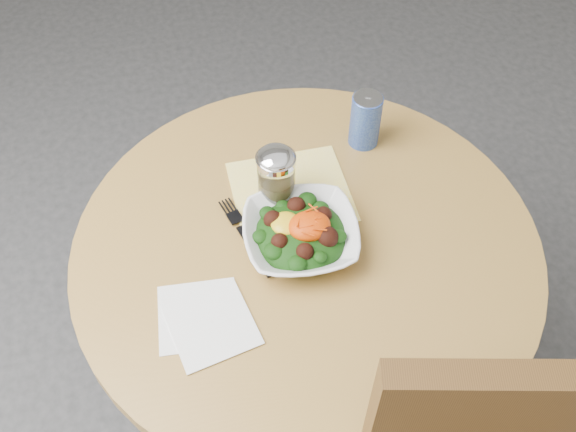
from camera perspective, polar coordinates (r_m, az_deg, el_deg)
The scene contains 8 objects.
ground at distance 1.89m, azimuth 1.14°, elevation -15.96°, with size 6.00×6.00×0.00m, color #2D2D2F.
table at distance 1.40m, azimuth 1.49°, elevation -7.07°, with size 0.90×0.90×0.75m.
cloth_napkin at distance 1.31m, azimuth 0.24°, elevation 2.19°, with size 0.23×0.21×0.00m, color yellow.
paper_napkins at distance 1.14m, azimuth -7.38°, elevation -9.19°, with size 0.18×0.18×0.00m.
salad_bowl at distance 1.20m, azimuth 1.13°, elevation -1.62°, with size 0.24×0.24×0.08m.
fork at distance 1.24m, azimuth -3.89°, elevation -1.61°, with size 0.07×0.21×0.00m.
spice_shaker at distance 1.24m, azimuth -1.06°, elevation 3.39°, with size 0.08×0.08×0.14m.
beverage_can at distance 1.38m, azimuth 6.89°, elevation 8.47°, with size 0.07×0.07×0.13m.
Camera 1 is at (-0.22, -0.70, 1.74)m, focal length 40.00 mm.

